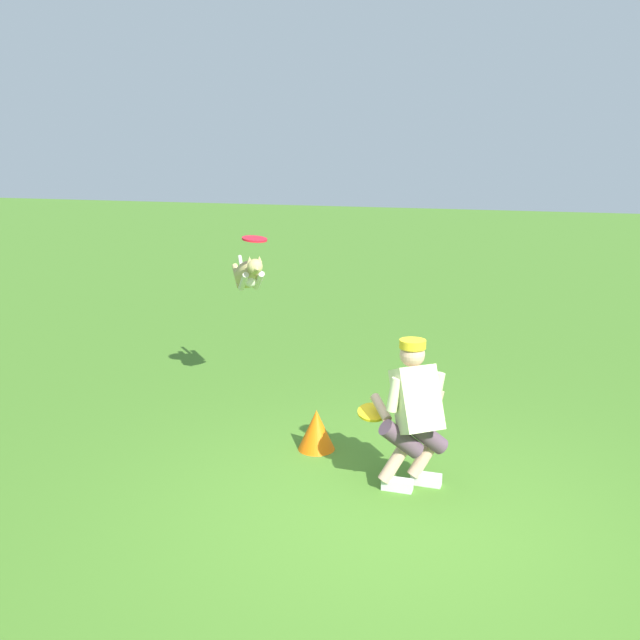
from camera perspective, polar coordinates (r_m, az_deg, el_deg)
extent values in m
plane|color=#477926|center=(5.92, 4.82, -15.25)|extent=(60.00, 60.00, 0.00)
cube|color=silver|center=(6.45, 8.37, -12.32)|extent=(0.26, 0.10, 0.10)
cylinder|color=tan|center=(6.41, 8.21, -10.61)|extent=(0.31, 0.28, 0.37)
cylinder|color=#573F4F|center=(6.27, 8.38, -8.97)|extent=(0.41, 0.37, 0.37)
cube|color=silver|center=(6.33, 6.11, -12.78)|extent=(0.26, 0.10, 0.10)
cylinder|color=tan|center=(6.29, 5.94, -11.04)|extent=(0.31, 0.28, 0.37)
cylinder|color=#573F4F|center=(6.16, 6.42, -9.31)|extent=(0.41, 0.37, 0.37)
cube|color=beige|center=(6.06, 7.64, -6.22)|extent=(0.52, 0.53, 0.58)
cylinder|color=beige|center=(6.16, 9.21, -5.39)|extent=(0.16, 0.16, 0.29)
cylinder|color=beige|center=(5.97, 5.88, -5.88)|extent=(0.16, 0.16, 0.29)
cylinder|color=tan|center=(6.19, 4.83, -6.91)|extent=(0.24, 0.27, 0.19)
cylinder|color=tan|center=(6.25, 9.13, -6.65)|extent=(0.16, 0.15, 0.27)
sphere|color=tan|center=(6.04, 7.29, -2.71)|extent=(0.21, 0.21, 0.21)
cylinder|color=gold|center=(6.01, 7.32, -1.89)|extent=(0.22, 0.22, 0.07)
cylinder|color=gold|center=(6.11, 6.87, -1.93)|extent=(0.12, 0.12, 0.02)
ellipsoid|color=tan|center=(8.36, -5.72, 3.59)|extent=(0.63, 0.72, 0.50)
ellipsoid|color=beige|center=(8.20, -5.47, 3.19)|extent=(0.15, 0.21, 0.18)
sphere|color=tan|center=(7.94, -5.15, 4.22)|extent=(0.17, 0.17, 0.17)
cone|color=tan|center=(7.86, -5.01, 3.98)|extent=(0.13, 0.13, 0.09)
cone|color=tan|center=(7.94, -5.58, 4.76)|extent=(0.06, 0.06, 0.07)
cone|color=tan|center=(7.96, -4.80, 4.80)|extent=(0.06, 0.06, 0.07)
cylinder|color=beige|center=(8.17, -6.05, 3.04)|extent=(0.25, 0.31, 0.26)
cylinder|color=beige|center=(8.21, -4.85, 3.11)|extent=(0.25, 0.31, 0.26)
cylinder|color=tan|center=(8.53, -6.54, 3.46)|extent=(0.25, 0.31, 0.26)
cylinder|color=tan|center=(8.56, -5.38, 3.53)|extent=(0.25, 0.31, 0.26)
cylinder|color=beige|center=(8.73, -6.24, 4.32)|extent=(0.15, 0.19, 0.23)
cylinder|color=red|center=(7.93, -5.18, 6.38)|extent=(0.39, 0.39, 0.06)
cylinder|color=yellow|center=(6.31, 4.17, -7.27)|extent=(0.37, 0.36, 0.11)
cone|color=orange|center=(7.02, -0.28, -8.65)|extent=(0.36, 0.36, 0.40)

